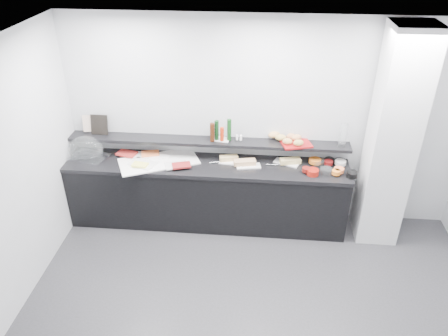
# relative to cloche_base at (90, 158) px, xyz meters

# --- Properties ---
(ground) EXTENTS (5.00, 5.00, 0.00)m
(ground) POSITION_rel_cloche_base_xyz_m (2.22, -1.69, -0.92)
(ground) COLOR #2D2D30
(ground) RESTS_ON ground
(back_wall) EXTENTS (5.00, 0.02, 2.70)m
(back_wall) POSITION_rel_cloche_base_xyz_m (2.22, 0.31, 0.43)
(back_wall) COLOR #B5B8BC
(back_wall) RESTS_ON ground
(ceiling) EXTENTS (5.00, 5.00, 0.00)m
(ceiling) POSITION_rel_cloche_base_xyz_m (2.22, -1.69, 1.78)
(ceiling) COLOR white
(ceiling) RESTS_ON back_wall
(column) EXTENTS (0.50, 0.50, 2.70)m
(column) POSITION_rel_cloche_base_xyz_m (3.72, -0.04, 0.43)
(column) COLOR silver
(column) RESTS_ON ground
(buffet_cabinet) EXTENTS (3.60, 0.60, 0.85)m
(buffet_cabinet) POSITION_rel_cloche_base_xyz_m (1.52, 0.01, -0.50)
(buffet_cabinet) COLOR black
(buffet_cabinet) RESTS_ON ground
(counter_top) EXTENTS (3.62, 0.62, 0.05)m
(counter_top) POSITION_rel_cloche_base_xyz_m (1.52, 0.01, -0.05)
(counter_top) COLOR black
(counter_top) RESTS_ON buffet_cabinet
(wall_shelf) EXTENTS (3.60, 0.25, 0.04)m
(wall_shelf) POSITION_rel_cloche_base_xyz_m (1.52, 0.18, 0.21)
(wall_shelf) COLOR black
(wall_shelf) RESTS_ON back_wall
(cloche_base) EXTENTS (0.53, 0.42, 0.04)m
(cloche_base) POSITION_rel_cloche_base_xyz_m (0.00, 0.00, 0.00)
(cloche_base) COLOR #B7B8BF
(cloche_base) RESTS_ON counter_top
(cloche_dome) EXTENTS (0.49, 0.38, 0.34)m
(cloche_dome) POSITION_rel_cloche_base_xyz_m (-0.05, 0.04, 0.11)
(cloche_dome) COLOR white
(cloche_dome) RESTS_ON cloche_base
(linen_runner) EXTENTS (1.09, 0.84, 0.01)m
(linen_runner) POSITION_rel_cloche_base_xyz_m (0.91, 0.01, -0.01)
(linen_runner) COLOR white
(linen_runner) RESTS_ON counter_top
(platter_meat_a) EXTENTS (0.29, 0.21, 0.01)m
(platter_meat_a) POSITION_rel_cloche_base_xyz_m (0.63, 0.12, 0.00)
(platter_meat_a) COLOR silver
(platter_meat_a) RESTS_ON linen_runner
(food_meat_a) EXTENTS (0.29, 0.22, 0.02)m
(food_meat_a) POSITION_rel_cloche_base_xyz_m (0.46, 0.11, 0.02)
(food_meat_a) COLOR maroon
(food_meat_a) RESTS_ON platter_meat_a
(platter_salmon) EXTENTS (0.27, 0.20, 0.01)m
(platter_salmon) POSITION_rel_cloche_base_xyz_m (0.89, 0.12, 0.00)
(platter_salmon) COLOR white
(platter_salmon) RESTS_ON linen_runner
(food_salmon) EXTENTS (0.26, 0.20, 0.02)m
(food_salmon) POSITION_rel_cloche_base_xyz_m (0.77, 0.14, 0.02)
(food_salmon) COLOR orange
(food_salmon) RESTS_ON platter_salmon
(platter_cheese) EXTENTS (0.38, 0.32, 0.01)m
(platter_cheese) POSITION_rel_cloche_base_xyz_m (0.73, -0.10, 0.00)
(platter_cheese) COLOR white
(platter_cheese) RESTS_ON linen_runner
(food_cheese) EXTENTS (0.21, 0.15, 0.02)m
(food_cheese) POSITION_rel_cloche_base_xyz_m (0.71, -0.16, 0.02)
(food_cheese) COLOR #FEFB62
(food_cheese) RESTS_ON platter_cheese
(platter_meat_b) EXTENTS (0.32, 0.27, 0.01)m
(platter_meat_b) POSITION_rel_cloche_base_xyz_m (1.16, -0.10, 0.00)
(platter_meat_b) COLOR silver
(platter_meat_b) RESTS_ON linen_runner
(food_meat_b) EXTENTS (0.26, 0.21, 0.02)m
(food_meat_b) POSITION_rel_cloche_base_xyz_m (1.23, -0.12, 0.02)
(food_meat_b) COLOR maroon
(food_meat_b) RESTS_ON platter_meat_b
(sandwich_plate_left) EXTENTS (0.42, 0.22, 0.01)m
(sandwich_plate_left) POSITION_rel_cloche_base_xyz_m (1.89, 0.08, -0.01)
(sandwich_plate_left) COLOR white
(sandwich_plate_left) RESTS_ON counter_top
(sandwich_food_left) EXTENTS (0.25, 0.15, 0.06)m
(sandwich_food_left) POSITION_rel_cloche_base_xyz_m (1.80, 0.11, 0.02)
(sandwich_food_left) COLOR tan
(sandwich_food_left) RESTS_ON sandwich_plate_left
(tongs_left) EXTENTS (0.15, 0.07, 0.01)m
(tongs_left) POSITION_rel_cloche_base_xyz_m (1.63, 0.03, -0.00)
(tongs_left) COLOR silver
(tongs_left) RESTS_ON sandwich_plate_left
(sandwich_plate_mid) EXTENTS (0.32, 0.18, 0.01)m
(sandwich_plate_mid) POSITION_rel_cloche_base_xyz_m (2.06, -0.01, -0.01)
(sandwich_plate_mid) COLOR white
(sandwich_plate_mid) RESTS_ON counter_top
(sandwich_food_mid) EXTENTS (0.29, 0.16, 0.06)m
(sandwich_food_mid) POSITION_rel_cloche_base_xyz_m (2.01, 0.02, 0.02)
(sandwich_food_mid) COLOR tan
(sandwich_food_mid) RESTS_ON sandwich_plate_mid
(tongs_mid) EXTENTS (0.16, 0.03, 0.01)m
(tongs_mid) POSITION_rel_cloche_base_xyz_m (2.04, -0.06, -0.00)
(tongs_mid) COLOR silver
(tongs_mid) RESTS_ON sandwich_plate_mid
(sandwich_plate_right) EXTENTS (0.34, 0.25, 0.01)m
(sandwich_plate_right) POSITION_rel_cloche_base_xyz_m (2.54, 0.12, -0.01)
(sandwich_plate_right) COLOR silver
(sandwich_plate_right) RESTS_ON counter_top
(sandwich_food_right) EXTENTS (0.28, 0.16, 0.06)m
(sandwich_food_right) POSITION_rel_cloche_base_xyz_m (2.58, 0.11, 0.02)
(sandwich_food_right) COLOR tan
(sandwich_food_right) RESTS_ON sandwich_plate_right
(tongs_right) EXTENTS (0.16, 0.02, 0.01)m
(tongs_right) POSITION_rel_cloche_base_xyz_m (2.35, 0.03, -0.00)
(tongs_right) COLOR silver
(tongs_right) RESTS_ON sandwich_plate_right
(bowl_glass_fruit) EXTENTS (0.17, 0.17, 0.07)m
(bowl_glass_fruit) POSITION_rel_cloche_base_xyz_m (2.94, 0.12, 0.02)
(bowl_glass_fruit) COLOR white
(bowl_glass_fruit) RESTS_ON counter_top
(fill_glass_fruit) EXTENTS (0.19, 0.19, 0.05)m
(fill_glass_fruit) POSITION_rel_cloche_base_xyz_m (2.89, 0.13, 0.03)
(fill_glass_fruit) COLOR orange
(fill_glass_fruit) RESTS_ON bowl_glass_fruit
(bowl_black_jam) EXTENTS (0.16, 0.16, 0.07)m
(bowl_black_jam) POSITION_rel_cloche_base_xyz_m (3.08, 0.16, 0.02)
(bowl_black_jam) COLOR black
(bowl_black_jam) RESTS_ON counter_top
(fill_black_jam) EXTENTS (0.14, 0.14, 0.05)m
(fill_black_jam) POSITION_rel_cloche_base_xyz_m (3.06, 0.10, 0.03)
(fill_black_jam) COLOR #5B0D0D
(fill_black_jam) RESTS_ON bowl_black_jam
(bowl_glass_cream) EXTENTS (0.21, 0.21, 0.07)m
(bowl_glass_cream) POSITION_rel_cloche_base_xyz_m (3.21, 0.14, 0.02)
(bowl_glass_cream) COLOR white
(bowl_glass_cream) RESTS_ON counter_top
(fill_glass_cream) EXTENTS (0.15, 0.15, 0.05)m
(fill_glass_cream) POSITION_rel_cloche_base_xyz_m (3.21, 0.11, 0.03)
(fill_glass_cream) COLOR silver
(fill_glass_cream) RESTS_ON bowl_glass_cream
(bowl_red_jam) EXTENTS (0.16, 0.16, 0.07)m
(bowl_red_jam) POSITION_rel_cloche_base_xyz_m (2.84, -0.13, 0.02)
(bowl_red_jam) COLOR maroon
(bowl_red_jam) RESTS_ON counter_top
(fill_red_jam) EXTENTS (0.11, 0.11, 0.05)m
(fill_red_jam) POSITION_rel_cloche_base_xyz_m (2.77, -0.10, 0.03)
(fill_red_jam) COLOR #5F110D
(fill_red_jam) RESTS_ON bowl_red_jam
(bowl_glass_salmon) EXTENTS (0.19, 0.19, 0.07)m
(bowl_glass_salmon) POSITION_rel_cloche_base_xyz_m (3.01, -0.09, 0.02)
(bowl_glass_salmon) COLOR white
(bowl_glass_salmon) RESTS_ON counter_top
(fill_glass_salmon) EXTENTS (0.15, 0.15, 0.05)m
(fill_glass_salmon) POSITION_rel_cloche_base_xyz_m (3.16, -0.07, 0.03)
(fill_glass_salmon) COLOR #FC753D
(fill_glass_salmon) RESTS_ON bowl_glass_salmon
(bowl_black_fruit) EXTENTS (0.17, 0.17, 0.07)m
(bowl_black_fruit) POSITION_rel_cloche_base_xyz_m (3.31, -0.14, 0.02)
(bowl_black_fruit) COLOR black
(bowl_black_fruit) RESTS_ON counter_top
(fill_black_fruit) EXTENTS (0.12, 0.12, 0.05)m
(fill_black_fruit) POSITION_rel_cloche_base_xyz_m (3.12, -0.13, 0.03)
(fill_black_fruit) COLOR orange
(fill_black_fruit) RESTS_ON bowl_black_fruit
(framed_print) EXTENTS (0.22, 0.08, 0.26)m
(framed_print) POSITION_rel_cloche_base_xyz_m (0.10, 0.24, 0.36)
(framed_print) COLOR black
(framed_print) RESTS_ON wall_shelf
(print_art) EXTENTS (0.20, 0.08, 0.22)m
(print_art) POSITION_rel_cloche_base_xyz_m (-0.03, 0.26, 0.36)
(print_art) COLOR tan
(print_art) RESTS_ON framed_print
(condiment_tray) EXTENTS (0.25, 0.17, 0.01)m
(condiment_tray) POSITION_rel_cloche_base_xyz_m (1.68, 0.21, 0.24)
(condiment_tray) COLOR white
(condiment_tray) RESTS_ON wall_shelf
(bottle_green_a) EXTENTS (0.07, 0.07, 0.26)m
(bottle_green_a) POSITION_rel_cloche_base_xyz_m (1.64, 0.19, 0.37)
(bottle_green_a) COLOR #0D3313
(bottle_green_a) RESTS_ON condiment_tray
(bottle_brown) EXTENTS (0.08, 0.08, 0.24)m
(bottle_brown) POSITION_rel_cloche_base_xyz_m (1.59, 0.15, 0.36)
(bottle_brown) COLOR #38180A
(bottle_brown) RESTS_ON condiment_tray
(bottle_green_b) EXTENTS (0.06, 0.06, 0.28)m
(bottle_green_b) POSITION_rel_cloche_base_xyz_m (1.80, 0.20, 0.38)
(bottle_green_b) COLOR #103C14
(bottle_green_b) RESTS_ON condiment_tray
(bottle_hot) EXTENTS (0.06, 0.06, 0.18)m
(bottle_hot) POSITION_rel_cloche_base_xyz_m (1.71, 0.17, 0.33)
(bottle_hot) COLOR red
(bottle_hot) RESTS_ON condiment_tray
(shaker_salt) EXTENTS (0.04, 0.04, 0.07)m
(shaker_salt) POSITION_rel_cloche_base_xyz_m (1.90, 0.20, 0.28)
(shaker_salt) COLOR white
(shaker_salt) RESTS_ON condiment_tray
(shaker_pepper) EXTENTS (0.04, 0.04, 0.07)m
(shaker_pepper) POSITION_rel_cloche_base_xyz_m (1.94, 0.20, 0.28)
(shaker_pepper) COLOR white
(shaker_pepper) RESTS_ON condiment_tray
(bread_tray) EXTENTS (0.42, 0.34, 0.02)m
(bread_tray) POSITION_rel_cloche_base_xyz_m (2.64, 0.16, 0.24)
(bread_tray) COLOR maroon
(bread_tray) RESTS_ON wall_shelf
(bread_roll_nw) EXTENTS (0.19, 0.16, 0.08)m
(bread_roll_nw) POSITION_rel_cloche_base_xyz_m (2.36, 0.29, 0.29)
(bread_roll_nw) COLOR tan
(bread_roll_nw) RESTS_ON bread_tray
(bread_roll_n) EXTENTS (0.13, 0.10, 0.08)m
(bread_roll_n) POSITION_rel_cloche_base_xyz_m (2.58, 0.26, 0.29)
(bread_roll_n) COLOR #C2794A
(bread_roll_n) RESTS_ON bread_tray
(bread_roll_ne) EXTENTS (0.15, 0.12, 0.08)m
(bread_roll_ne) POSITION_rel_cloche_base_xyz_m (2.64, 0.24, 0.29)
(bread_roll_ne) COLOR tan
(bread_roll_ne) RESTS_ON bread_tray
(bread_roll_sw) EXTENTS (0.13, 0.09, 0.08)m
(bread_roll_sw) POSITION_rel_cloche_base_xyz_m (2.53, 0.12, 0.29)
(bread_roll_sw) COLOR tan
(bread_roll_sw) RESTS_ON bread_tray
(bread_roll_s) EXTENTS (0.14, 0.11, 0.08)m
(bread_roll_s) POSITION_rel_cloche_base_xyz_m (2.66, 0.09, 0.29)
(bread_roll_s) COLOR #B59345
(bread_roll_s) RESTS_ON bread_tray
(bread_roll_midw) EXTENTS (0.14, 0.09, 0.08)m
(bread_roll_midw) POSITION_rel_cloche_base_xyz_m (2.45, 0.22, 0.29)
(bread_roll_midw) COLOR tan
(bread_roll_midw) RESTS_ON bread_tray
(carafe) EXTENTS (0.10, 0.10, 0.30)m
(carafe) POSITION_rel_cloche_base_xyz_m (3.20, 0.17, 0.38)
(carafe) COLOR white
(carafe) RESTS_ON wall_shelf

